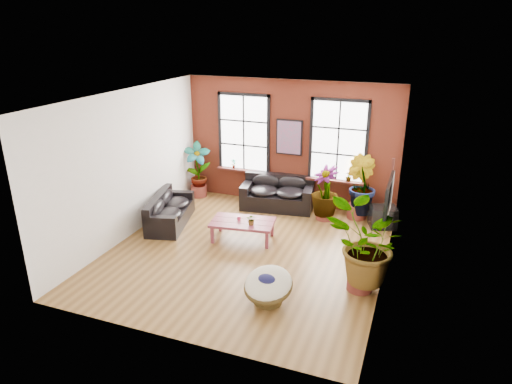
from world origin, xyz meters
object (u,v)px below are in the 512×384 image
at_px(sofa_back, 278,194).
at_px(papasan_chair, 268,286).
at_px(sofa_left, 168,211).
at_px(coffee_table, 243,223).

distance_m(sofa_back, papasan_chair, 4.69).
distance_m(sofa_back, sofa_left, 3.08).
bearing_deg(papasan_chair, sofa_back, 113.74).
bearing_deg(sofa_left, papasan_chair, -138.99).
bearing_deg(papasan_chair, coffee_table, 130.06).
bearing_deg(sofa_left, sofa_back, -62.46).
xyz_separation_m(sofa_left, coffee_table, (2.14, -0.18, 0.07)).
relative_size(sofa_left, coffee_table, 1.31).
bearing_deg(coffee_table, sofa_left, 166.99).
xyz_separation_m(sofa_back, papasan_chair, (1.29, -4.51, -0.05)).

